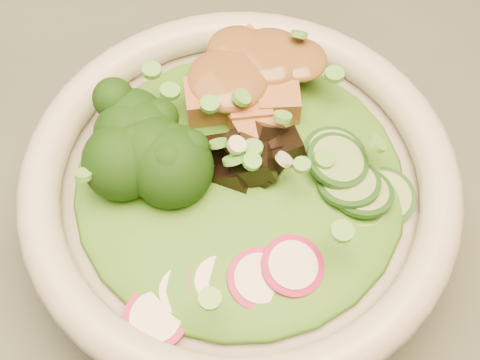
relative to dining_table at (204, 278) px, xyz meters
name	(u,v)px	position (x,y,z in m)	size (l,w,h in m)	color
dining_table	(204,278)	(0.00, 0.00, 0.00)	(1.20, 0.80, 0.75)	black
salad_bowl	(240,196)	(0.03, -0.02, 0.15)	(0.27, 0.27, 0.07)	beige
lettuce_bed	(240,179)	(0.03, -0.02, 0.18)	(0.21, 0.21, 0.02)	#255C13
broccoli_florets	(134,164)	(-0.03, 0.01, 0.19)	(0.08, 0.07, 0.04)	black
radish_slices	(239,279)	(0.00, -0.08, 0.18)	(0.11, 0.04, 0.02)	maroon
cucumber_slices	(350,176)	(0.08, -0.05, 0.19)	(0.07, 0.07, 0.04)	#7CA75C
mushroom_heap	(241,150)	(0.03, -0.01, 0.19)	(0.07, 0.07, 0.04)	black
tofu_cubes	(248,85)	(0.06, 0.04, 0.19)	(0.09, 0.06, 0.04)	#935F31
peanut_sauce	(248,72)	(0.06, 0.04, 0.20)	(0.07, 0.06, 0.02)	brown
scallion_garnish	(240,158)	(0.03, -0.02, 0.20)	(0.20, 0.20, 0.02)	#56A83B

